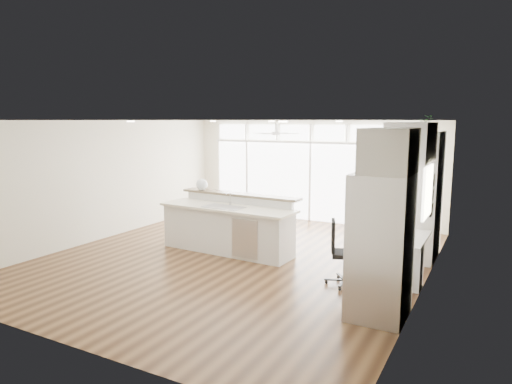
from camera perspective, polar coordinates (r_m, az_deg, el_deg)
The scene contains 24 objects.
floor at distance 9.12m, azimuth -2.52°, elevation -8.35°, with size 7.00×8.00×0.02m, color #3F2613.
ceiling at distance 8.71m, azimuth -2.64°, elevation 8.94°, with size 7.00×8.00×0.02m, color silver.
wall_back at distance 12.39m, azimuth 6.96°, elevation 2.62°, with size 7.00×0.04×2.70m, color silver.
wall_front at distance 5.82m, azimuth -23.29°, elevation -5.19°, with size 7.00×0.04×2.70m, color silver.
wall_left at distance 11.01m, azimuth -18.43°, elevation 1.44°, with size 0.04×8.00×2.70m, color silver.
wall_right at distance 7.65m, azimuth 20.55°, elevation -1.77°, with size 0.04×8.00×2.70m, color silver.
glass_wall at distance 12.37m, azimuth 6.83°, elevation 1.21°, with size 5.80×0.06×2.08m, color white.
transom_row at distance 12.26m, azimuth 6.95°, elevation 7.38°, with size 5.90×0.06×0.40m, color white.
desk_window at distance 7.92m, azimuth 20.64°, elevation 0.03°, with size 0.04×0.85×0.85m, color white.
ceiling_fan at distance 11.41m, azimuth 2.48°, elevation 7.83°, with size 1.16×1.16×0.32m, color silver.
recessed_lights at distance 8.88m, azimuth -1.97°, elevation 8.82°, with size 3.40×3.00×0.02m, color #EFE0CB.
oven_cabinet at distance 9.47m, azimuth 20.05°, elevation -0.40°, with size 0.64×1.20×2.50m, color white.
desk_nook at distance 8.22m, azimuth 17.90°, elevation -7.88°, with size 0.72×1.30×0.76m, color white.
upper_cabinets at distance 7.89m, azimuth 18.87°, elevation 5.94°, with size 0.64×1.30×0.64m, color white.
refrigerator at distance 6.50m, azimuth 15.30°, elevation -6.53°, with size 0.76×0.90×2.00m, color silver.
fridge_cabinet at distance 6.27m, azimuth 16.32°, elevation 4.95°, with size 0.64×0.90×0.60m, color white.
framed_photos at distance 8.55m, azimuth 21.16°, elevation -0.40°, with size 0.06×0.22×0.80m, color black.
kitchen_island at distance 9.44m, azimuth -3.62°, elevation -4.03°, with size 2.93×1.10×1.17m, color white.
rug at distance 9.05m, azimuth 14.42°, elevation -8.66°, with size 0.92×0.66×0.01m, color #331E10.
office_chair at distance 7.69m, azimuth 11.14°, elevation -7.53°, with size 0.56×0.52×1.08m, color black.
fishbowl at distance 10.18m, azimuth -6.78°, elevation 0.94°, with size 0.25×0.25×0.25m, color silver.
monitor at distance 8.09m, azimuth 17.54°, elevation -3.85°, with size 0.08×0.49×0.41m, color black.
keyboard at distance 8.16m, azimuth 16.30°, elevation -5.10°, with size 0.12×0.33×0.02m, color silver.
potted_plant at distance 9.36m, azimuth 20.50°, elevation 7.87°, with size 0.27×0.29×0.23m, color #285D29.
Camera 1 is at (4.47, -7.47, 2.70)m, focal length 32.00 mm.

